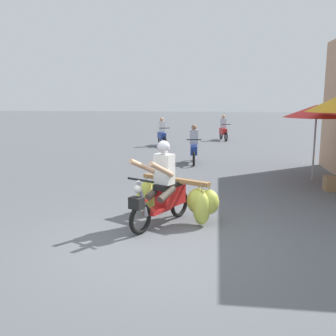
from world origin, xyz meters
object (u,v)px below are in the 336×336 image
(motorbike_main_loaded, at_px, (172,195))
(motorbike_distant_far_ahead, at_px, (194,148))
(motorbike_distant_ahead_left, at_px, (223,130))
(motorbike_distant_ahead_right, at_px, (162,134))
(market_umbrella_near_shop, at_px, (317,111))
(produce_crate, at_px, (336,184))

(motorbike_main_loaded, distance_m, motorbike_distant_far_ahead, 6.65)
(motorbike_main_loaded, height_order, motorbike_distant_far_ahead, motorbike_main_loaded)
(motorbike_distant_ahead_left, relative_size, motorbike_distant_ahead_right, 1.04)
(motorbike_distant_ahead_left, height_order, market_umbrella_near_shop, market_umbrella_near_shop)
(motorbike_distant_far_ahead, height_order, produce_crate, motorbike_distant_far_ahead)
(market_umbrella_near_shop, height_order, produce_crate, market_umbrella_near_shop)
(market_umbrella_near_shop, bearing_deg, motorbike_distant_far_ahead, 145.76)
(produce_crate, bearing_deg, motorbike_distant_ahead_left, 103.14)
(motorbike_distant_far_ahead, xyz_separation_m, market_umbrella_near_shop, (3.58, -2.44, 1.41))
(motorbike_distant_ahead_left, xyz_separation_m, motorbike_distant_ahead_right, (-3.05, -2.96, 0.00))
(motorbike_main_loaded, bearing_deg, motorbike_distant_ahead_left, 85.38)
(motorbike_distant_far_ahead, bearing_deg, produce_crate, -43.81)
(motorbike_distant_ahead_right, bearing_deg, market_umbrella_near_shop, -53.29)
(motorbike_main_loaded, distance_m, produce_crate, 4.87)
(motorbike_main_loaded, xyz_separation_m, motorbike_distant_far_ahead, (0.00, 6.65, 0.06))
(motorbike_main_loaded, distance_m, motorbike_distant_ahead_right, 11.69)
(motorbike_distant_ahead_left, distance_m, motorbike_distant_far_ahead, 7.93)
(motorbike_distant_ahead_left, bearing_deg, motorbike_distant_far_ahead, -98.48)
(motorbike_distant_ahead_left, height_order, motorbike_distant_ahead_right, same)
(motorbike_main_loaded, distance_m, market_umbrella_near_shop, 5.72)
(motorbike_distant_ahead_right, height_order, market_umbrella_near_shop, market_umbrella_near_shop)
(motorbike_distant_ahead_right, bearing_deg, motorbike_distant_far_ahead, -68.96)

